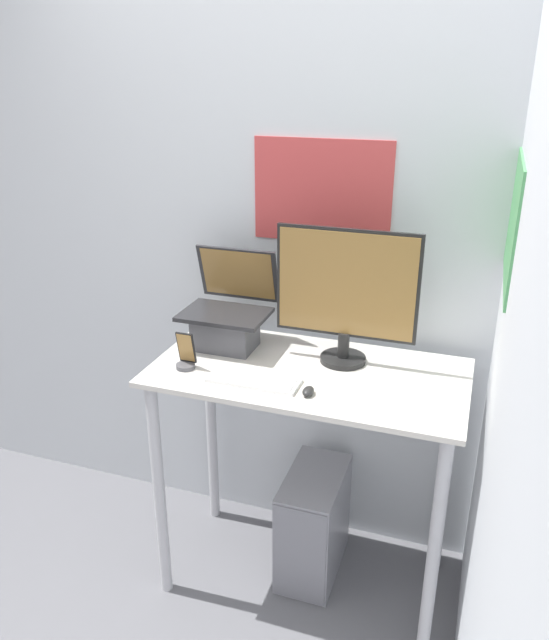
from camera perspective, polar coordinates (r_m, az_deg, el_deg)
The scene contains 10 objects.
ground_plane at distance 2.66m, azimuth 0.66°, elevation -26.61°, with size 12.00×12.00×0.00m, color slate.
wall_back at distance 2.50m, azimuth 5.70°, elevation 5.82°, with size 6.00×0.06×2.60m.
wall_side_right at distance 1.81m, azimuth 20.94°, elevation -2.16°, with size 0.06×6.00×2.60m.
desk at distance 2.37m, azimuth 3.03°, elevation -8.72°, with size 1.14×0.59×0.98m.
laptop at distance 2.44m, azimuth -4.37°, elevation -0.10°, with size 0.33×0.30×0.37m.
monitor at distance 2.25m, azimuth 6.55°, elevation 2.29°, with size 0.52×0.17×0.51m.
keyboard at distance 2.19m, azimuth -1.91°, elevation -5.48°, with size 0.32×0.12×0.02m.
mouse at distance 2.11m, azimuth 3.10°, elevation -6.52°, with size 0.04×0.06×0.03m.
cell_phone at distance 2.30m, azimuth -8.11°, elevation -3.36°, with size 0.07×0.07×0.14m.
computer_tower at distance 2.74m, azimuth 3.57°, elevation -18.03°, with size 0.22×0.41×0.46m.
Camera 1 is at (0.54, -1.66, 2.00)m, focal length 35.00 mm.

